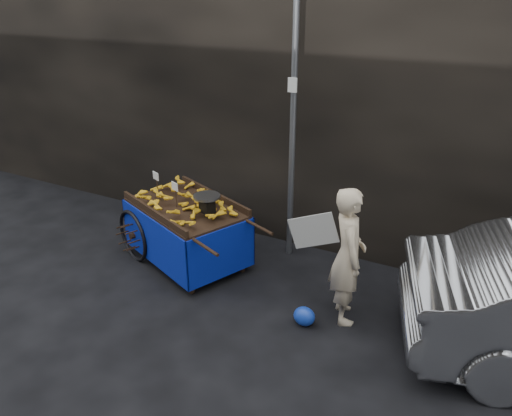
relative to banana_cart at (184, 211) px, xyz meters
The scene contains 6 objects.
ground 1.24m from the banana_cart, 26.11° to the right, with size 80.00×80.00×0.00m, color black.
building_wall 3.06m from the banana_cart, 59.43° to the left, with size 13.50×2.00×5.00m.
street_pole 1.93m from the banana_cart, 36.10° to the left, with size 0.12×0.10×4.00m.
banana_cart is the anchor object (origin of this frame).
vendor 2.39m from the banana_cart, ahead, with size 0.97×0.70×1.61m.
plastic_bag 2.22m from the banana_cart, 15.92° to the right, with size 0.25×0.20×0.23m, color #1739B2.
Camera 1 is at (2.87, -4.49, 3.54)m, focal length 35.00 mm.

